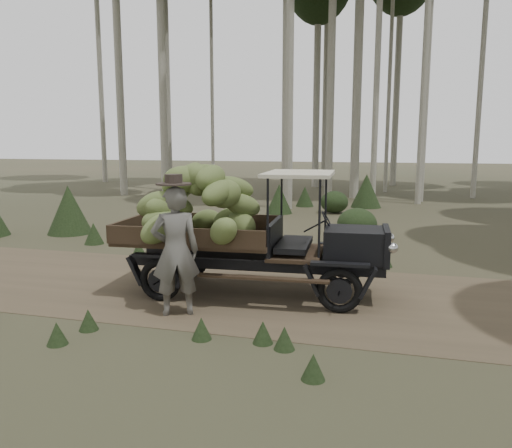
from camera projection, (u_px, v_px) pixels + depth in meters
The scene contains 5 objects.
ground at pixel (272, 294), 8.55m from camera, with size 120.00×120.00×0.00m, color #473D2B.
dirt_track at pixel (272, 294), 8.55m from camera, with size 70.00×4.00×0.01m, color brown.
banana_truck at pixel (221, 216), 8.49m from camera, with size 4.67×2.39×2.31m.
farmer at pixel (175, 250), 7.37m from camera, with size 0.84×0.74×2.11m.
undergrowth at pixel (277, 270), 7.87m from camera, with size 22.96×24.02×1.37m.
Camera 1 is at (1.88, -8.03, 2.56)m, focal length 35.00 mm.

